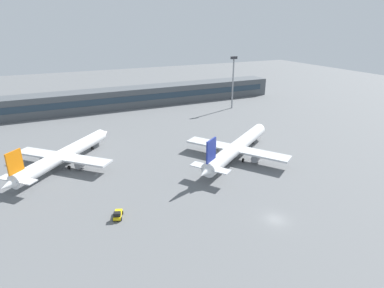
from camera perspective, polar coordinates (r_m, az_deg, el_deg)
ground_plane at (r=100.08m, az=0.28°, el=-1.56°), size 400.00×400.00×0.00m
terminal_building at (r=158.81m, az=-10.11°, el=8.34°), size 146.28×12.13×9.00m
airplane_near at (r=96.56m, az=8.25°, el=-0.44°), size 39.59×29.81×11.31m
airplane_mid at (r=97.49m, az=-21.73°, el=-1.71°), size 32.28×33.13×10.58m
baggage_tug_yellow at (r=69.74m, az=-13.17°, el=-12.23°), size 2.76×3.90×1.75m
floodlight_tower_west at (r=151.59m, az=7.36°, el=11.55°), size 3.20×0.80×23.96m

